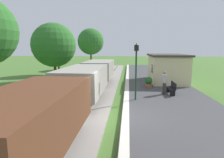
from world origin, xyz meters
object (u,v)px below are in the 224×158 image
at_px(person_waiting, 164,82).
at_px(tree_field_left, 58,45).
at_px(freight_train, 84,83).
at_px(bench_near_hut, 172,88).
at_px(tree_field_distant, 91,42).
at_px(lamp_post_near, 136,61).
at_px(tree_trackside_far, 54,45).
at_px(potted_planter, 149,82).
at_px(station_hut, 167,68).

distance_m(person_waiting, tree_field_left, 17.04).
xyz_separation_m(freight_train, bench_near_hut, (6.14, 2.09, -0.68)).
relative_size(person_waiting, tree_field_left, 0.28).
xyz_separation_m(bench_near_hut, tree_field_distant, (-9.90, 18.84, 4.08)).
relative_size(lamp_post_near, tree_trackside_far, 0.59).
xyz_separation_m(potted_planter, lamp_post_near, (-1.29, -4.09, 2.08)).
bearing_deg(tree_field_distant, person_waiting, -63.84).
relative_size(tree_trackside_far, tree_field_distant, 0.89).
xyz_separation_m(tree_trackside_far, tree_field_distant, (1.37, 13.04, 0.84)).
relative_size(bench_near_hut, tree_trackside_far, 0.24).
distance_m(station_hut, person_waiting, 5.72).
bearing_deg(freight_train, tree_field_distant, 100.19).
bearing_deg(person_waiting, tree_field_left, -67.17).
xyz_separation_m(freight_train, potted_planter, (4.69, 4.37, -0.67)).
bearing_deg(person_waiting, potted_planter, -94.72).
height_order(person_waiting, tree_trackside_far, tree_trackside_far).
bearing_deg(tree_field_left, potted_planter, -37.93).
height_order(tree_trackside_far, tree_field_distant, tree_field_distant).
height_order(tree_field_left, tree_field_distant, tree_field_distant).
bearing_deg(tree_trackside_far, tree_field_distant, 84.02).
relative_size(bench_near_hut, lamp_post_near, 0.41).
distance_m(potted_planter, tree_field_distant, 19.04).
distance_m(freight_train, potted_planter, 6.44).
distance_m(freight_train, tree_trackside_far, 9.75).
xyz_separation_m(person_waiting, potted_planter, (-0.87, 2.41, -0.46)).
height_order(freight_train, tree_trackside_far, tree_trackside_far).
height_order(freight_train, tree_field_left, tree_field_left).
xyz_separation_m(person_waiting, tree_field_left, (-12.35, 11.36, 2.96)).
bearing_deg(lamp_post_near, bench_near_hut, 33.55).
distance_m(potted_planter, tree_field_left, 14.95).
bearing_deg(person_waiting, freight_train, -5.22).
relative_size(freight_train, bench_near_hut, 12.93).
height_order(lamp_post_near, tree_field_left, tree_field_left).
xyz_separation_m(potted_planter, tree_field_distant, (-8.45, 16.57, 4.08)).
bearing_deg(potted_planter, tree_field_left, 142.07).
relative_size(potted_planter, tree_field_distant, 0.13).
xyz_separation_m(freight_train, tree_trackside_far, (-5.13, 7.89, 2.56)).
bearing_deg(person_waiting, tree_field_distant, -88.41).
bearing_deg(tree_trackside_far, bench_near_hut, -27.23).
bearing_deg(potted_planter, person_waiting, -70.15).
xyz_separation_m(bench_near_hut, tree_field_left, (-12.93, 11.22, 3.42)).
bearing_deg(bench_near_hut, lamp_post_near, -146.45).
bearing_deg(tree_field_left, bench_near_hut, -40.95).
relative_size(freight_train, tree_trackside_far, 3.07).
height_order(station_hut, tree_field_left, tree_field_left).
distance_m(lamp_post_near, tree_field_distant, 21.96).
bearing_deg(tree_field_distant, freight_train, -79.81).
height_order(bench_near_hut, tree_trackside_far, tree_trackside_far).
distance_m(station_hut, tree_field_left, 14.98).
relative_size(freight_train, potted_planter, 21.18).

